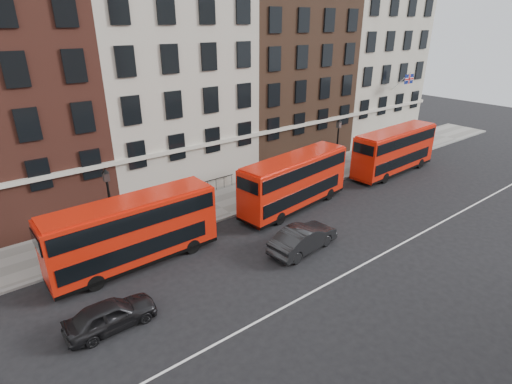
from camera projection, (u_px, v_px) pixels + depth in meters
ground at (309, 264)px, 23.67m from camera, size 120.00×120.00×0.00m
pavement at (214, 204)px, 31.27m from camera, size 80.00×5.00×0.15m
kerb at (232, 215)px, 29.45m from camera, size 80.00×0.30×0.16m
road_centre_line at (335, 280)px, 22.22m from camera, size 70.00×0.12×0.01m
building_terrace at (157, 62)px, 32.44m from camera, size 64.00×11.95×22.00m
bus_b at (133, 231)px, 22.87m from camera, size 9.87×2.58×4.13m
bus_c at (294, 181)px, 29.95m from camera, size 10.11×3.65×4.16m
bus_d at (394, 150)px, 37.06m from camera, size 10.13×2.88×4.21m
car_rear at (111, 315)px, 18.55m from camera, size 4.19×1.69×1.43m
car_front at (303, 238)px, 24.85m from camera, size 5.14×2.30×1.64m
lamp_post_left at (111, 206)px, 23.84m from camera, size 0.44×0.44×5.33m
lamp_post_right at (337, 146)px, 35.40m from camera, size 0.44×0.44×5.33m
traffic_light at (411, 134)px, 41.40m from camera, size 0.25×0.45×3.27m
iron_railings at (200, 189)px, 32.64m from camera, size 6.60×0.06×1.00m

